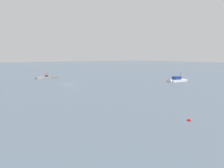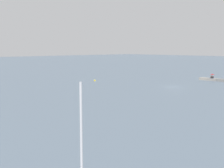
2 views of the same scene
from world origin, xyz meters
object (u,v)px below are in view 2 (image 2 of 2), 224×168
(person_seated_brown_right, at_px, (211,77))
(umbrella_open_red, at_px, (212,74))
(person_seated_dark_left, at_px, (213,77))
(mooring_buoy_near, at_px, (95,81))

(person_seated_brown_right, height_order, umbrella_open_red, umbrella_open_red)
(umbrella_open_red, bearing_deg, person_seated_dark_left, 143.97)
(person_seated_dark_left, xyz_separation_m, person_seated_brown_right, (0.56, -0.18, 0.00))
(person_seated_brown_right, distance_m, umbrella_open_red, 0.89)
(person_seated_brown_right, distance_m, mooring_buoy_near, 32.62)
(person_seated_dark_left, bearing_deg, umbrella_open_red, -41.16)
(person_seated_dark_left, distance_m, umbrella_open_red, 0.92)
(person_seated_brown_right, xyz_separation_m, umbrella_open_red, (-0.27, -0.03, 0.85))
(umbrella_open_red, distance_m, mooring_buoy_near, 32.86)
(umbrella_open_red, bearing_deg, person_seated_brown_right, 6.23)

